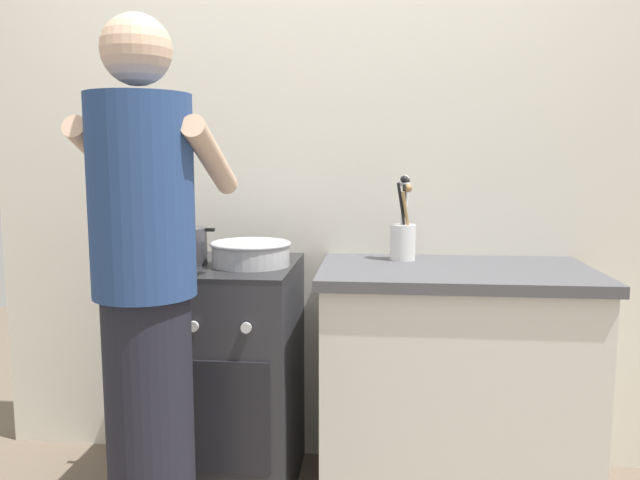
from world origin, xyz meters
TOP-DOWN VIEW (x-y plane):
  - back_wall at (0.20, 0.50)m, footprint 3.20×0.10m
  - countertop at (0.55, 0.15)m, footprint 1.00×0.60m
  - stove_range at (-0.35, 0.15)m, footprint 0.60×0.62m
  - pot at (-0.49, 0.13)m, footprint 0.28×0.21m
  - mixing_bowl at (-0.21, 0.12)m, footprint 0.30×0.30m
  - utensil_crock at (0.36, 0.31)m, footprint 0.10×0.10m
  - person at (-0.41, -0.40)m, footprint 0.41×0.50m

SIDE VIEW (x-z plane):
  - stove_range at x=-0.35m, z-range 0.00..0.90m
  - countertop at x=0.55m, z-range 0.00..0.90m
  - person at x=-0.41m, z-range 0.01..1.71m
  - mixing_bowl at x=-0.21m, z-range 0.90..0.99m
  - pot at x=-0.49m, z-range 0.90..1.04m
  - utensil_crock at x=0.36m, z-range 0.84..1.17m
  - back_wall at x=0.20m, z-range 0.00..2.50m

